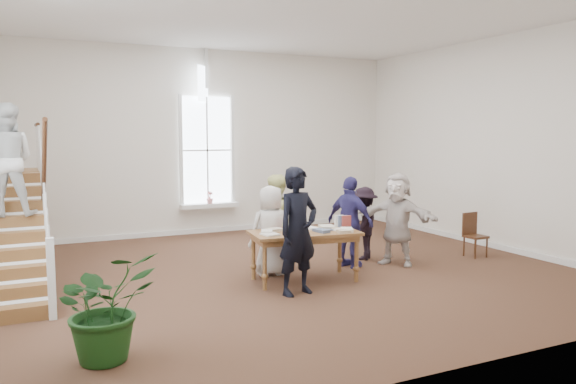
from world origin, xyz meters
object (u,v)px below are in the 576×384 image
elderly_woman (271,231)px  woman_cluster_c (397,219)px  library_table (305,236)px  woman_cluster_a (350,222)px  woman_cluster_b (364,223)px  floor_plant (105,306)px  side_chair (473,232)px  person_yellow (275,221)px  police_officer (298,231)px

elderly_woman → woman_cluster_c: woman_cluster_c is taller
library_table → woman_cluster_a: (1.19, 0.50, 0.09)m
woman_cluster_b → library_table: bearing=-12.6°
woman_cluster_b → woman_cluster_c: bearing=74.1°
elderly_woman → woman_cluster_c: size_ratio=0.90×
library_table → elderly_woman: bearing=128.4°
woman_cluster_a → floor_plant: (-4.67, -2.50, -0.24)m
library_table → woman_cluster_c: woman_cluster_c is taller
library_table → elderly_woman: size_ratio=1.20×
elderly_woman → woman_cluster_a: bearing=179.6°
woman_cluster_a → side_chair: size_ratio=1.91×
woman_cluster_a → side_chair: (2.73, -0.28, -0.36)m
side_chair → woman_cluster_a: bearing=172.3°
woman_cluster_a → floor_plant: woman_cluster_a is taller
woman_cluster_b → side_chair: size_ratio=1.63×
person_yellow → floor_plant: 4.62m
police_officer → woman_cluster_a: police_officer is taller
woman_cluster_a → elderly_woman: bearing=64.3°
woman_cluster_b → floor_plant: 6.04m
person_yellow → floor_plant: bearing=20.6°
person_yellow → floor_plant: size_ratio=1.43×
library_table → woman_cluster_c: 2.11m
woman_cluster_a → woman_cluster_b: bearing=-75.0°
woman_cluster_b → woman_cluster_c: 0.73m
woman_cluster_b → side_chair: (2.13, -0.73, -0.23)m
person_yellow → floor_plant: person_yellow is taller
elderly_woman → woman_cluster_b: (2.15, 0.35, -0.07)m
police_officer → woman_cluster_a: bearing=21.7°
elderly_woman → side_chair: bearing=178.3°
library_table → floor_plant: size_ratio=1.57×
police_officer → woman_cluster_a: 2.02m
woman_cluster_c → elderly_woman: bearing=-132.5°
elderly_woman → woman_cluster_c: bearing=176.3°
woman_cluster_a → woman_cluster_c: (0.90, -0.20, 0.03)m
elderly_woman → side_chair: elderly_woman is taller
police_officer → elderly_woman: 1.27m
woman_cluster_a → side_chair: 2.77m
floor_plant → elderly_woman: bearing=39.9°
person_yellow → woman_cluster_b: bearing=153.7°
woman_cluster_c → floor_plant: woman_cluster_c is taller
floor_plant → woman_cluster_c: bearing=22.5°
person_yellow → side_chair: person_yellow is taller
elderly_woman → woman_cluster_b: 2.18m
person_yellow → woman_cluster_b: 1.87m
woman_cluster_a → person_yellow: bearing=42.5°
person_yellow → woman_cluster_c: woman_cluster_c is taller
police_officer → woman_cluster_c: 2.73m
woman_cluster_c → floor_plant: (-5.57, -2.30, -0.27)m
woman_cluster_b → floor_plant: woman_cluster_b is taller
police_officer → side_chair: size_ratio=2.24×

